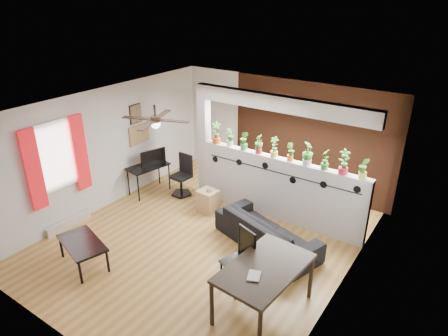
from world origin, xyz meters
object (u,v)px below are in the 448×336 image
potted_plant_4 (274,146)px  cube_shelf (208,201)px  coffee_table (82,244)px  office_chair (183,178)px  computer_desk (148,168)px  potted_plant_6 (308,153)px  ceiling_fan (155,121)px  potted_plant_5 (290,151)px  potted_plant_2 (244,140)px  potted_plant_1 (230,137)px  potted_plant_9 (364,167)px  potted_plant_0 (216,132)px  sofa (267,232)px  folding_chair (242,254)px  potted_plant_7 (325,159)px  potted_plant_8 (344,161)px  cup (210,189)px  dining_table (264,272)px

potted_plant_4 → cube_shelf: (-1.21, -0.60, -1.33)m
coffee_table → office_chair: bearing=94.7°
computer_desk → potted_plant_6: bearing=10.7°
ceiling_fan → potted_plant_5: 2.64m
potted_plant_2 → potted_plant_1: bearing=180.0°
potted_plant_9 → potted_plant_0: bearing=180.0°
potted_plant_4 → sofa: potted_plant_4 is taller
cube_shelf → folding_chair: (1.88, -1.64, 0.38)m
potted_plant_4 → potted_plant_5: bearing=0.0°
potted_plant_7 → cube_shelf: (-2.27, -0.60, -1.32)m
potted_plant_1 → potted_plant_0: bearing=-180.0°
potted_plant_2 → folding_chair: (1.37, -2.23, -0.95)m
potted_plant_6 → coffee_table: 4.37m
office_chair → potted_plant_5: bearing=7.0°
potted_plant_7 → potted_plant_8: size_ratio=0.85×
ceiling_fan → potted_plant_1: 1.99m
potted_plant_6 → cup: bearing=-162.2°
cube_shelf → computer_desk: size_ratio=0.47×
potted_plant_0 → potted_plant_6: (2.11, -0.00, -0.01)m
potted_plant_9 → cup: size_ratio=3.27×
potted_plant_7 → coffee_table: potted_plant_7 is taller
ceiling_fan → coffee_table: (-0.48, -1.50, -1.90)m
potted_plant_7 → potted_plant_6: bearing=-180.0°
potted_plant_5 → cup: potted_plant_5 is taller
cube_shelf → potted_plant_2: bearing=53.8°
potted_plant_2 → dining_table: potted_plant_2 is taller
potted_plant_2 → computer_desk: 2.46m
potted_plant_4 → cup: size_ratio=3.44×
ceiling_fan → potted_plant_9: bearing=29.5°
potted_plant_8 → folding_chair: 2.55m
potted_plant_9 → office_chair: (-3.91, -0.31, -1.14)m
office_chair → folding_chair: bearing=-34.4°
computer_desk → cube_shelf: bearing=2.6°
potted_plant_9 → folding_chair: 2.66m
potted_plant_6 → folding_chair: (-0.04, -2.23, -0.97)m
potted_plant_1 → computer_desk: potted_plant_1 is taller
potted_plant_0 → potted_plant_5: bearing=0.0°
potted_plant_1 → sofa: bearing=-33.9°
potted_plant_2 → potted_plant_4: 0.70m
potted_plant_7 → sofa: size_ratio=0.20×
sofa → potted_plant_1: bearing=-17.0°
potted_plant_8 → office_chair: size_ratio=0.49×
ceiling_fan → folding_chair: bearing=-11.8°
potted_plant_5 → potted_plant_8: size_ratio=0.78×
potted_plant_1 → potted_plant_6: (1.76, -0.00, 0.04)m
potted_plant_2 → potted_plant_8: (2.11, -0.00, 0.03)m
ceiling_fan → computer_desk: 2.50m
ceiling_fan → potted_plant_0: ceiling_fan is taller
cube_shelf → office_chair: size_ratio=0.51×
potted_plant_2 → ceiling_fan: bearing=-111.9°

